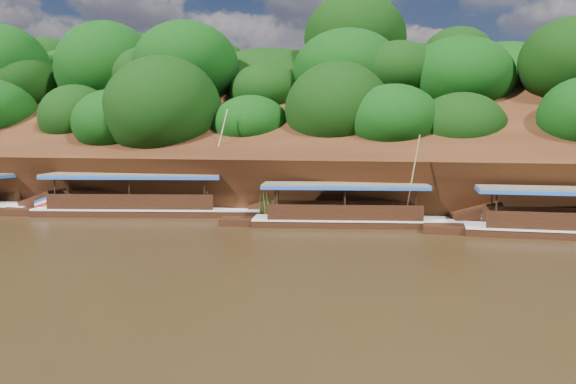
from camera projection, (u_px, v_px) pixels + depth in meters
The scene contains 5 objects.
ground at pixel (341, 253), 24.98m from camera, with size 160.00×160.00×0.00m, color black.
riverbank at pixel (386, 176), 46.66m from camera, with size 120.00×30.06×19.40m.
boat_1 at pixel (370, 217), 32.33m from camera, with size 14.38×4.67×5.72m.
boat_2 at pixel (163, 206), 36.73m from camera, with size 17.58×5.93×7.43m.
reeds at pixel (321, 206), 34.74m from camera, with size 48.89×2.43×2.08m.
Camera 1 is at (3.99, -24.38, 5.18)m, focal length 35.00 mm.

